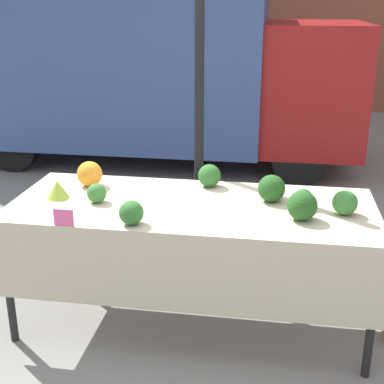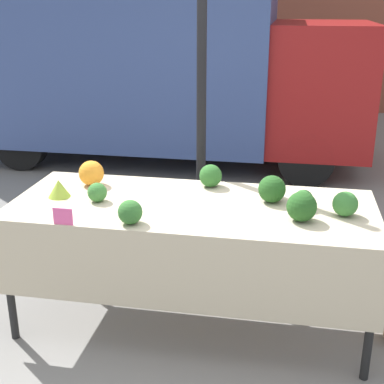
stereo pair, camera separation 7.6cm
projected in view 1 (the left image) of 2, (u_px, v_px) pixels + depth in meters
name	position (u px, v px, depth m)	size (l,w,h in m)	color
ground_plane	(192.00, 319.00, 3.67)	(40.00, 40.00, 0.00)	gray
tent_pole	(199.00, 114.00, 3.86)	(0.07, 0.07, 2.58)	black
parked_truck	(145.00, 63.00, 6.98)	(5.19, 2.04, 2.39)	#384C84
market_table	(190.00, 222.00, 3.34)	(2.30, 0.94, 0.85)	beige
orange_cauliflower	(90.00, 174.00, 3.67)	(0.17, 0.17, 0.17)	orange
romanesco_head	(58.00, 189.00, 3.46)	(0.15, 0.15, 0.12)	#93B238
broccoli_head_0	(209.00, 176.00, 3.67)	(0.16, 0.16, 0.16)	#2D6628
broccoli_head_1	(272.00, 188.00, 3.39)	(0.17, 0.17, 0.17)	#23511E
broccoli_head_2	(303.00, 198.00, 3.30)	(0.12, 0.12, 0.12)	#336B2D
broccoli_head_3	(131.00, 213.00, 3.05)	(0.14, 0.14, 0.14)	#336B2D
broccoli_head_4	(302.00, 206.00, 3.11)	(0.18, 0.18, 0.18)	#23511E
broccoli_head_5	(345.00, 203.00, 3.19)	(0.15, 0.15, 0.15)	#387533
broccoli_head_6	(97.00, 193.00, 3.38)	(0.12, 0.12, 0.12)	#387533
price_sign	(64.00, 218.00, 3.03)	(0.12, 0.01, 0.10)	#F45B9E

